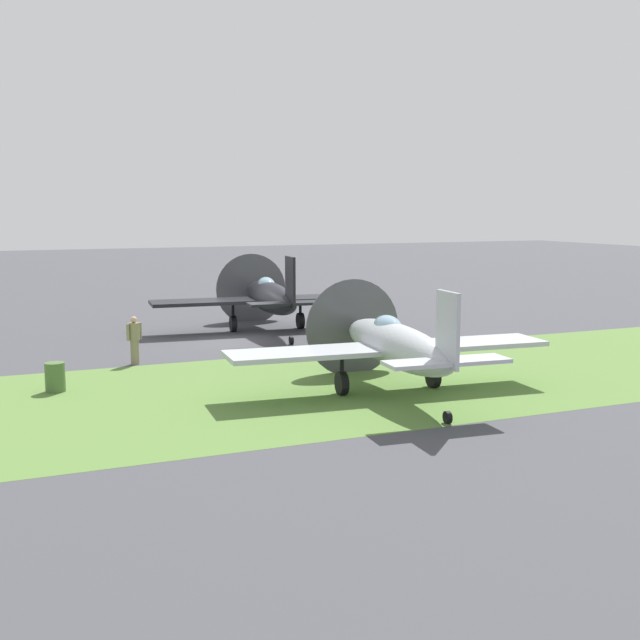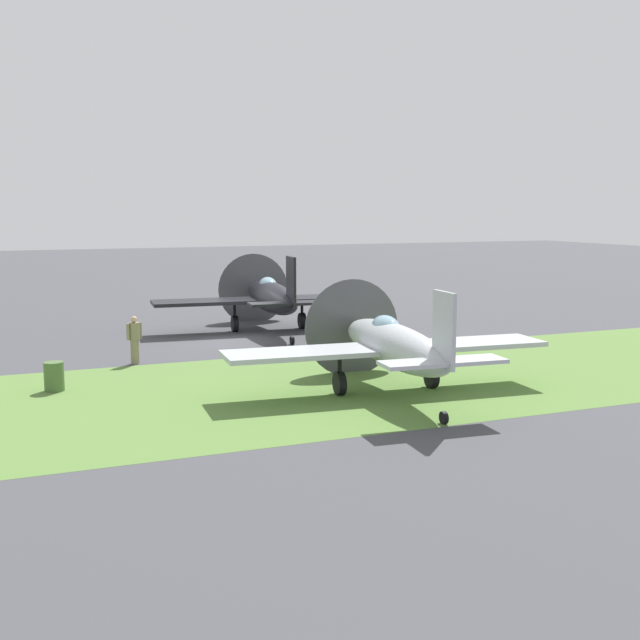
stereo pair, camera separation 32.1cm
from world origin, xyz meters
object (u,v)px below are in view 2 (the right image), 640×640
object	(u,v)px
airplane_wingman	(392,345)
ground_crew_chief	(134,339)
airplane_lead	(271,297)
fuel_drum	(54,377)

from	to	relation	value
airplane_wingman	ground_crew_chief	world-z (taller)	airplane_wingman
airplane_lead	fuel_drum	size ratio (longest dim) A/B	11.78
airplane_lead	fuel_drum	distance (m)	13.22
airplane_lead	airplane_wingman	size ratio (longest dim) A/B	1.05
airplane_wingman	ground_crew_chief	xyz separation A→B (m)	(-6.32, 7.64, -0.59)
ground_crew_chief	fuel_drum	world-z (taller)	ground_crew_chief
airplane_lead	ground_crew_chief	world-z (taller)	airplane_lead
airplane_wingman	fuel_drum	bearing A→B (deg)	159.99
airplane_wingman	fuel_drum	size ratio (longest dim) A/B	11.25
airplane_lead	airplane_wingman	distance (m)	12.93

